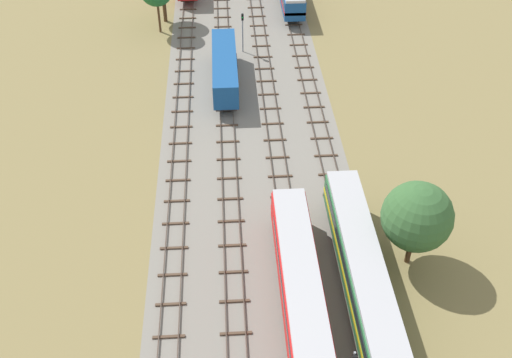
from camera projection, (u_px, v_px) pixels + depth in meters
ground_plane at (246, 80)px, 72.80m from camera, size 480.00×480.00×0.00m
ballast_bed at (246, 80)px, 72.80m from camera, size 18.84×176.00×0.01m
track_far_left at (184, 77)px, 73.13m from camera, size 2.40×126.00×0.29m
track_left at (225, 76)px, 73.36m from camera, size 2.40×126.00×0.29m
track_centre_left at (265, 74)px, 73.59m from camera, size 2.40×126.00×0.29m
track_centre at (306, 73)px, 73.82m from camera, size 2.40×126.00×0.29m
diesel_railcar_centre_left_nearest at (302, 293)px, 44.36m from camera, size 2.96×20.50×3.80m
passenger_coach_centre_near at (365, 278)px, 45.46m from camera, size 2.96×22.00×3.80m
freight_boxcar_left_mid at (225, 67)px, 70.29m from camera, size 2.87×14.00×3.60m
signal_post_near at (243, 27)px, 76.10m from camera, size 0.28×0.47×5.35m
lineside_tree_1 at (417, 217)px, 47.02m from camera, size 5.66×5.66×7.92m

